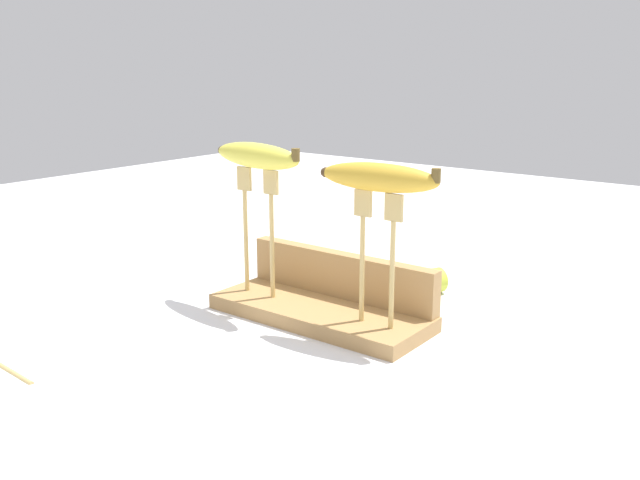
% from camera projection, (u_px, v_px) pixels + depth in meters
% --- Properties ---
extents(ground_plane, '(3.00, 3.00, 0.00)m').
position_uv_depth(ground_plane, '(320.00, 319.00, 1.03)').
color(ground_plane, silver).
extents(wooden_board, '(0.33, 0.13, 0.02)m').
position_uv_depth(wooden_board, '(320.00, 312.00, 1.03)').
color(wooden_board, '#A87F4C').
rests_on(wooden_board, ground).
extents(board_backstop, '(0.33, 0.02, 0.07)m').
position_uv_depth(board_backstop, '(341.00, 275.00, 1.06)').
color(board_backstop, '#A87F4C').
rests_on(board_backstop, wooden_board).
extents(fork_stand_left, '(0.08, 0.01, 0.20)m').
position_uv_depth(fork_stand_left, '(258.00, 220.00, 1.05)').
color(fork_stand_left, tan).
rests_on(fork_stand_left, wooden_board).
extents(fork_stand_right, '(0.07, 0.01, 0.18)m').
position_uv_depth(fork_stand_right, '(377.00, 247.00, 0.92)').
color(fork_stand_right, tan).
rests_on(fork_stand_right, wooden_board).
extents(banana_raised_left, '(0.18, 0.06, 0.04)m').
position_uv_depth(banana_raised_left, '(257.00, 156.00, 1.02)').
color(banana_raised_left, '#DBD147').
rests_on(banana_raised_left, fork_stand_left).
extents(banana_raised_right, '(0.17, 0.05, 0.04)m').
position_uv_depth(banana_raised_right, '(379.00, 177.00, 0.90)').
color(banana_raised_right, gold).
rests_on(banana_raised_right, fork_stand_right).
extents(banana_chunk_near, '(0.05, 0.05, 0.04)m').
position_uv_depth(banana_chunk_near, '(432.00, 281.00, 1.14)').
color(banana_chunk_near, '#B2C138').
rests_on(banana_chunk_near, ground).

